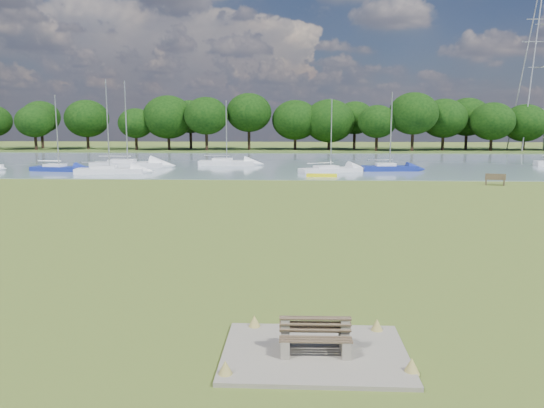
{
  "coord_description": "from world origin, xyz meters",
  "views": [
    {
      "loc": [
        -0.45,
        -25.49,
        5.32
      ],
      "look_at": [
        -1.54,
        -2.0,
        1.61
      ],
      "focal_mm": 35.0,
      "sensor_mm": 36.0,
      "label": 1
    }
  ],
  "objects_px": {
    "sailboat_4": "(226,161)",
    "sailboat_6": "(59,167)",
    "riverbank_bench": "(495,179)",
    "sailboat_2": "(389,166)",
    "sailboat_3": "(109,169)",
    "sailboat_8": "(127,163)",
    "kayak": "(322,175)",
    "bench_pair": "(315,336)",
    "pylon": "(541,40)",
    "sailboat_7": "(330,168)"
  },
  "relations": [
    {
      "from": "sailboat_2",
      "to": "sailboat_8",
      "type": "bearing_deg",
      "value": 168.26
    },
    {
      "from": "pylon",
      "to": "sailboat_7",
      "type": "bearing_deg",
      "value": -133.13
    },
    {
      "from": "kayak",
      "to": "sailboat_3",
      "type": "bearing_deg",
      "value": 176.68
    },
    {
      "from": "pylon",
      "to": "sailboat_8",
      "type": "xyz_separation_m",
      "value": [
        -61.0,
        -35.64,
        -18.34
      ]
    },
    {
      "from": "riverbank_bench",
      "to": "sailboat_7",
      "type": "bearing_deg",
      "value": 157.68
    },
    {
      "from": "bench_pair",
      "to": "sailboat_6",
      "type": "distance_m",
      "value": 50.17
    },
    {
      "from": "bench_pair",
      "to": "riverbank_bench",
      "type": "height_order",
      "value": "riverbank_bench"
    },
    {
      "from": "sailboat_2",
      "to": "sailboat_3",
      "type": "distance_m",
      "value": 28.98
    },
    {
      "from": "sailboat_4",
      "to": "bench_pair",
      "type": "bearing_deg",
      "value": -79.29
    },
    {
      "from": "kayak",
      "to": "riverbank_bench",
      "type": "bearing_deg",
      "value": -19.3
    },
    {
      "from": "sailboat_6",
      "to": "sailboat_7",
      "type": "relative_size",
      "value": 1.06
    },
    {
      "from": "riverbank_bench",
      "to": "sailboat_6",
      "type": "xyz_separation_m",
      "value": [
        -41.6,
        10.12,
        0.0
      ]
    },
    {
      "from": "sailboat_4",
      "to": "sailboat_6",
      "type": "distance_m",
      "value": 18.65
    },
    {
      "from": "pylon",
      "to": "kayak",
      "type": "bearing_deg",
      "value": -130.84
    },
    {
      "from": "bench_pair",
      "to": "sailboat_4",
      "type": "bearing_deg",
      "value": 98.88
    },
    {
      "from": "sailboat_7",
      "to": "sailboat_2",
      "type": "bearing_deg",
      "value": -9.04
    },
    {
      "from": "kayak",
      "to": "sailboat_2",
      "type": "height_order",
      "value": "sailboat_2"
    },
    {
      "from": "bench_pair",
      "to": "sailboat_4",
      "type": "height_order",
      "value": "sailboat_4"
    },
    {
      "from": "sailboat_7",
      "to": "sailboat_8",
      "type": "bearing_deg",
      "value": 143.43
    },
    {
      "from": "sailboat_2",
      "to": "pylon",
      "type": "bearing_deg",
      "value": 45.52
    },
    {
      "from": "sailboat_3",
      "to": "sailboat_4",
      "type": "bearing_deg",
      "value": 37.8
    },
    {
      "from": "kayak",
      "to": "sailboat_4",
      "type": "xyz_separation_m",
      "value": [
        -10.81,
        12.82,
        0.34
      ]
    },
    {
      "from": "sailboat_7",
      "to": "sailboat_8",
      "type": "height_order",
      "value": "sailboat_8"
    },
    {
      "from": "bench_pair",
      "to": "sailboat_8",
      "type": "relative_size",
      "value": 0.17
    },
    {
      "from": "bench_pair",
      "to": "pylon",
      "type": "bearing_deg",
      "value": 63.02
    },
    {
      "from": "sailboat_2",
      "to": "sailboat_3",
      "type": "bearing_deg",
      "value": -176.97
    },
    {
      "from": "riverbank_bench",
      "to": "sailboat_4",
      "type": "bearing_deg",
      "value": 159.41
    },
    {
      "from": "kayak",
      "to": "sailboat_7",
      "type": "height_order",
      "value": "sailboat_7"
    },
    {
      "from": "riverbank_bench",
      "to": "sailboat_8",
      "type": "relative_size",
      "value": 0.17
    },
    {
      "from": "sailboat_2",
      "to": "sailboat_3",
      "type": "xyz_separation_m",
      "value": [
        -28.68,
        -4.2,
        -0.01
      ]
    },
    {
      "from": "riverbank_bench",
      "to": "sailboat_8",
      "type": "distance_m",
      "value": 39.06
    },
    {
      "from": "riverbank_bench",
      "to": "sailboat_3",
      "type": "xyz_separation_m",
      "value": [
        -35.37,
        7.8,
        0.05
      ]
    },
    {
      "from": "sailboat_2",
      "to": "sailboat_6",
      "type": "bearing_deg",
      "value": 177.79
    },
    {
      "from": "riverbank_bench",
      "to": "sailboat_4",
      "type": "height_order",
      "value": "sailboat_4"
    },
    {
      "from": "sailboat_3",
      "to": "sailboat_8",
      "type": "relative_size",
      "value": 0.96
    },
    {
      "from": "kayak",
      "to": "sailboat_6",
      "type": "xyz_separation_m",
      "value": [
        -27.49,
        4.48,
        0.3
      ]
    },
    {
      "from": "sailboat_3",
      "to": "sailboat_8",
      "type": "height_order",
      "value": "sailboat_8"
    },
    {
      "from": "riverbank_bench",
      "to": "sailboat_6",
      "type": "bearing_deg",
      "value": -177.73
    },
    {
      "from": "riverbank_bench",
      "to": "sailboat_2",
      "type": "bearing_deg",
      "value": 135.09
    },
    {
      "from": "riverbank_bench",
      "to": "sailboat_6",
      "type": "relative_size",
      "value": 0.21
    },
    {
      "from": "riverbank_bench",
      "to": "sailboat_4",
      "type": "xyz_separation_m",
      "value": [
        -24.92,
        18.46,
        0.04
      ]
    },
    {
      "from": "sailboat_3",
      "to": "sailboat_6",
      "type": "distance_m",
      "value": 6.64
    },
    {
      "from": "riverbank_bench",
      "to": "bench_pair",
      "type": "bearing_deg",
      "value": -99.94
    },
    {
      "from": "bench_pair",
      "to": "sailboat_7",
      "type": "bearing_deg",
      "value": 85.14
    },
    {
      "from": "sailboat_4",
      "to": "sailboat_8",
      "type": "xyz_separation_m",
      "value": [
        -11.02,
        -3.16,
        0.03
      ]
    },
    {
      "from": "kayak",
      "to": "sailboat_4",
      "type": "height_order",
      "value": "sailboat_4"
    },
    {
      "from": "sailboat_2",
      "to": "sailboat_7",
      "type": "distance_m",
      "value": 6.57
    },
    {
      "from": "bench_pair",
      "to": "sailboat_2",
      "type": "bearing_deg",
      "value": 77.38
    },
    {
      "from": "sailboat_8",
      "to": "sailboat_6",
      "type": "bearing_deg",
      "value": -137.87
    },
    {
      "from": "sailboat_4",
      "to": "sailboat_6",
      "type": "xyz_separation_m",
      "value": [
        -16.68,
        -8.34,
        -0.03
      ]
    }
  ]
}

